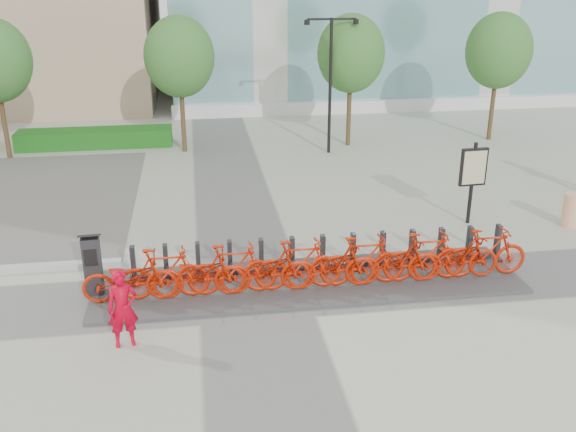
{
  "coord_description": "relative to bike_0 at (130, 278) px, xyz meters",
  "views": [
    {
      "loc": [
        -1.08,
        -12.49,
        6.73
      ],
      "look_at": [
        1.0,
        1.5,
        1.2
      ],
      "focal_mm": 40.0,
      "sensor_mm": 36.0,
      "label": 1
    }
  ],
  "objects": [
    {
      "name": "dock_pad",
      "position": [
        3.9,
        0.35,
        -0.56
      ],
      "size": [
        9.6,
        2.4,
        0.08
      ],
      "primitive_type": "cube",
      "color": "#424242",
      "rests_on": "ground"
    },
    {
      "name": "dock_rail_posts",
      "position": [
        4.32,
        0.82,
        -0.1
      ],
      "size": [
        8.74,
        0.5,
        0.85
      ],
      "primitive_type": null,
      "color": "#242427",
      "rests_on": "dock_pad"
    },
    {
      "name": "bike_4",
      "position": [
        2.88,
        0.0,
        0.0
      ],
      "size": [
        1.99,
        0.69,
        1.04
      ],
      "primitive_type": "imported",
      "rotation": [
        0.0,
        0.0,
        1.57
      ],
      "color": "#B21B03",
      "rests_on": "dock_pad"
    },
    {
      "name": "bike_1",
      "position": [
        0.72,
        0.0,
        0.06
      ],
      "size": [
        1.93,
        0.54,
        1.16
      ],
      "primitive_type": "imported",
      "rotation": [
        0.0,
        0.0,
        1.57
      ],
      "color": "#B21B03",
      "rests_on": "dock_pad"
    },
    {
      "name": "bike_11",
      "position": [
        7.92,
        0.0,
        0.06
      ],
      "size": [
        1.93,
        0.54,
        1.16
      ],
      "primitive_type": "imported",
      "rotation": [
        0.0,
        0.0,
        1.57
      ],
      "color": "#B21B03",
      "rests_on": "dock_pad"
    },
    {
      "name": "ground",
      "position": [
        2.6,
        0.05,
        -0.6
      ],
      "size": [
        120.0,
        120.0,
        0.0
      ],
      "primitive_type": "plane",
      "color": "#B1B59F"
    },
    {
      "name": "bike_7",
      "position": [
        5.04,
        0.0,
        0.06
      ],
      "size": [
        1.93,
        0.54,
        1.16
      ],
      "primitive_type": "imported",
      "rotation": [
        0.0,
        0.0,
        1.57
      ],
      "color": "#B21B03",
      "rests_on": "dock_pad"
    },
    {
      "name": "tree_1",
      "position": [
        1.1,
        12.05,
        2.99
      ],
      "size": [
        2.6,
        2.6,
        5.1
      ],
      "color": "#4A371B",
      "rests_on": "ground"
    },
    {
      "name": "bike_6",
      "position": [
        4.32,
        0.0,
        0.0
      ],
      "size": [
        1.99,
        0.69,
        1.04
      ],
      "primitive_type": "imported",
      "rotation": [
        0.0,
        0.0,
        1.57
      ],
      "color": "#B21B03",
      "rests_on": "dock_pad"
    },
    {
      "name": "bike_10",
      "position": [
        7.2,
        0.0,
        0.0
      ],
      "size": [
        1.99,
        0.69,
        1.04
      ],
      "primitive_type": "imported",
      "rotation": [
        0.0,
        0.0,
        1.57
      ],
      "color": "#B21B03",
      "rests_on": "dock_pad"
    },
    {
      "name": "tree_3",
      "position": [
        13.6,
        12.05,
        2.99
      ],
      "size": [
        2.6,
        2.6,
        5.1
      ],
      "color": "#4A371B",
      "rests_on": "ground"
    },
    {
      "name": "bike_9",
      "position": [
        6.48,
        0.0,
        0.06
      ],
      "size": [
        1.93,
        0.54,
        1.16
      ],
      "primitive_type": "imported",
      "rotation": [
        0.0,
        0.0,
        1.57
      ],
      "color": "#B21B03",
      "rests_on": "dock_pad"
    },
    {
      "name": "bike_5",
      "position": [
        3.6,
        0.0,
        0.06
      ],
      "size": [
        1.93,
        0.54,
        1.16
      ],
      "primitive_type": "imported",
      "rotation": [
        0.0,
        0.0,
        1.57
      ],
      "color": "#B21B03",
      "rests_on": "dock_pad"
    },
    {
      "name": "kiosk",
      "position": [
        -0.8,
        0.44,
        0.17
      ],
      "size": [
        0.46,
        0.39,
        1.44
      ],
      "rotation": [
        0.0,
        0.0,
        0.05
      ],
      "color": "#242427",
      "rests_on": "dock_pad"
    },
    {
      "name": "map_sign",
      "position": [
        8.97,
        3.33,
        0.93
      ],
      "size": [
        0.76,
        0.17,
        2.32
      ],
      "rotation": [
        0.0,
        0.0,
        0.07
      ],
      "color": "black",
      "rests_on": "ground"
    },
    {
      "name": "bike_3",
      "position": [
        2.16,
        0.0,
        0.06
      ],
      "size": [
        1.93,
        0.54,
        1.16
      ],
      "primitive_type": "imported",
      "rotation": [
        0.0,
        0.0,
        1.57
      ],
      "color": "#B21B03",
      "rests_on": "dock_pad"
    },
    {
      "name": "tree_2",
      "position": [
        7.6,
        12.05,
        2.99
      ],
      "size": [
        2.6,
        2.6,
        5.1
      ],
      "color": "#4A371B",
      "rests_on": "ground"
    },
    {
      "name": "worker_red",
      "position": [
        0.01,
        -1.62,
        0.18
      ],
      "size": [
        0.63,
        0.47,
        1.56
      ],
      "primitive_type": "imported",
      "rotation": [
        0.0,
        0.0,
        0.19
      ],
      "color": "#B60019",
      "rests_on": "ground"
    },
    {
      "name": "hedge_b",
      "position": [
        -2.4,
        13.25,
        -0.25
      ],
      "size": [
        6.0,
        1.2,
        0.7
      ],
      "primitive_type": "cube",
      "color": "#1A6C18",
      "rests_on": "ground"
    },
    {
      "name": "bike_8",
      "position": [
        5.76,
        0.0,
        0.0
      ],
      "size": [
        1.99,
        0.69,
        1.04
      ],
      "primitive_type": "imported",
      "rotation": [
        0.0,
        0.0,
        1.57
      ],
      "color": "#B21B03",
      "rests_on": "dock_pad"
    },
    {
      "name": "construction_barrel",
      "position": [
        11.66,
        2.7,
        -0.14
      ],
      "size": [
        0.64,
        0.64,
        0.93
      ],
      "primitive_type": "cylinder",
      "rotation": [
        0.0,
        0.0,
        0.44
      ],
      "color": "orange",
      "rests_on": "ground"
    },
    {
      "name": "streetlamp",
      "position": [
        6.6,
        11.05,
        2.53
      ],
      "size": [
        2.0,
        0.2,
        5.0
      ],
      "color": "black",
      "rests_on": "ground"
    },
    {
      "name": "bike_2",
      "position": [
        1.44,
        0.0,
        0.0
      ],
      "size": [
        1.99,
        0.69,
        1.04
      ],
      "primitive_type": "imported",
      "rotation": [
        0.0,
        0.0,
        1.57
      ],
      "color": "#B21B03",
      "rests_on": "dock_pad"
    },
    {
      "name": "bike_0",
      "position": [
        0.0,
        0.0,
        0.0
      ],
      "size": [
        1.99,
        0.69,
        1.04
      ],
      "primitive_type": "imported",
      "rotation": [
        0.0,
        0.0,
        1.57
      ],
      "color": "#B21B03",
      "rests_on": "dock_pad"
    }
  ]
}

